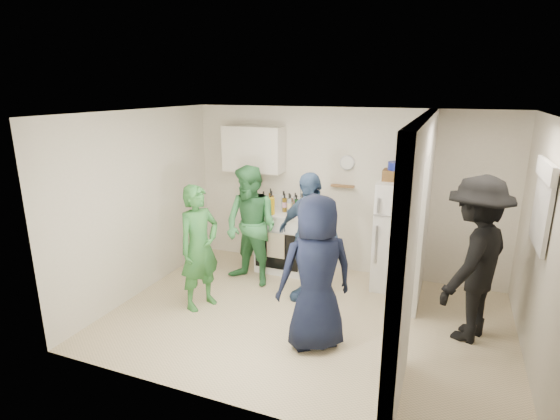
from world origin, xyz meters
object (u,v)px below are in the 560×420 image
Objects in this scene: person_navy at (316,273)px; person_denim at (309,238)px; person_green_left at (199,248)px; stove at (284,240)px; fridge at (399,236)px; person_green_center at (251,226)px; yellow_cup_stack_top at (420,175)px; wicker_basket at (396,175)px; person_nook at (474,260)px; blue_bowl at (397,166)px.

person_denim is at bearing -104.25° from person_navy.
stove is at bearing 0.58° from person_green_left.
person_denim is (-1.05, -0.83, 0.11)m from fridge.
fridge is 0.89× the size of person_green_center.
fridge is 0.88× the size of person_denim.
stove is 3.78× the size of yellow_cup_stack_top.
person_nook is at bearing -46.03° from wicker_basket.
person_navy is (1.33, -1.20, -0.00)m from person_green_center.
yellow_cup_stack_top reaches higher than person_green_left.
person_nook is (0.92, -1.01, 0.17)m from fridge.
person_nook reaches higher than stove.
stove is 0.50× the size of person_nook.
person_green_center is 1.80m from person_navy.
fridge is 0.89× the size of person_navy.
stove is 0.81m from person_green_center.
wicker_basket is (-0.10, 0.05, 0.85)m from fridge.
person_navy is (1.64, -0.32, 0.05)m from person_green_left.
stove is 0.54× the size of person_denim.
person_nook is (2.65, -1.04, 0.47)m from stove.
blue_bowl is 1.68m from person_nook.
yellow_cup_stack_top reaches higher than person_navy.
person_denim is at bearing -141.67° from fridge.
wicker_basket reaches higher than stove.
person_denim reaches higher than person_navy.
stove is at bearing 150.74° from person_denim.
blue_bowl reaches higher than person_navy.
person_nook is at bearing 7.21° from person_green_center.
person_green_center reaches higher than person_green_left.
person_navy is at bearing -27.28° from person_green_center.
person_navy reaches higher than fridge.
yellow_cup_stack_top is 0.14× the size of person_green_center.
person_navy is (-0.86, -1.73, -0.81)m from yellow_cup_stack_top.
blue_bowl is at bearing 154.89° from yellow_cup_stack_top.
person_green_center is 0.92× the size of person_nook.
person_green_center reaches higher than stove.
person_denim reaches higher than stove.
yellow_cup_stack_top is 2.40m from person_green_center.
person_green_center is at bearing -169.59° from person_denim.
person_green_left is at bearing -144.52° from blue_bowl.
person_navy is at bearing -80.24° from person_green_left.
yellow_cup_stack_top is (0.22, -0.10, 0.90)m from fridge.
blue_bowl is 2.18m from person_green_center.
fridge is 0.98m from blue_bowl.
fridge is 2.08m from person_green_center.
person_green_center reaches higher than wicker_basket.
wicker_basket is at bearing 154.89° from yellow_cup_stack_top.
person_green_center reaches higher than fridge.
fridge is 0.85m from wicker_basket.
wicker_basket is 0.22× the size of person_green_left.
blue_bowl reaches higher than person_green_center.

